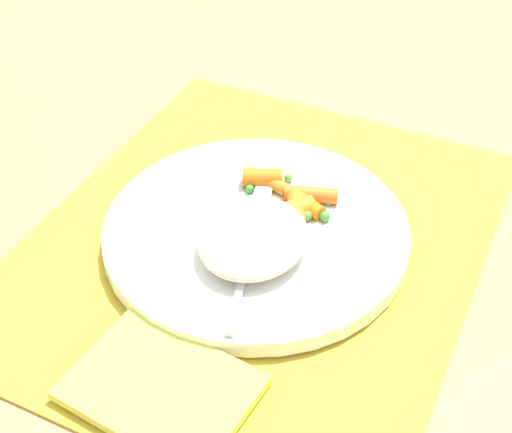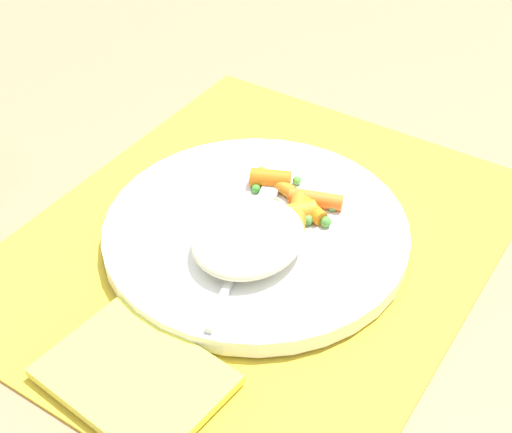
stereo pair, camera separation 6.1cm
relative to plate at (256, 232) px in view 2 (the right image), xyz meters
name	(u,v)px [view 2 (the right image)]	position (x,y,z in m)	size (l,w,h in m)	color
ground_plane	(256,243)	(0.00, 0.00, -0.01)	(2.40, 2.40, 0.00)	#997551
placemat	(256,241)	(0.00, 0.00, -0.01)	(0.46, 0.38, 0.01)	gold
plate	(256,232)	(0.00, 0.00, 0.00)	(0.27, 0.27, 0.02)	white
rice_mound	(248,237)	(-0.03, -0.01, 0.02)	(0.10, 0.09, 0.03)	beige
carrot_portion	(293,200)	(0.04, -0.01, 0.02)	(0.07, 0.09, 0.02)	orange
pea_scatter	(287,205)	(0.03, -0.01, 0.01)	(0.08, 0.09, 0.01)	#4E9842
fork	(251,234)	(-0.02, 0.00, 0.01)	(0.18, 0.06, 0.01)	silver
napkin	(135,376)	(-0.18, -0.01, 0.00)	(0.09, 0.13, 0.01)	#EAE54C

